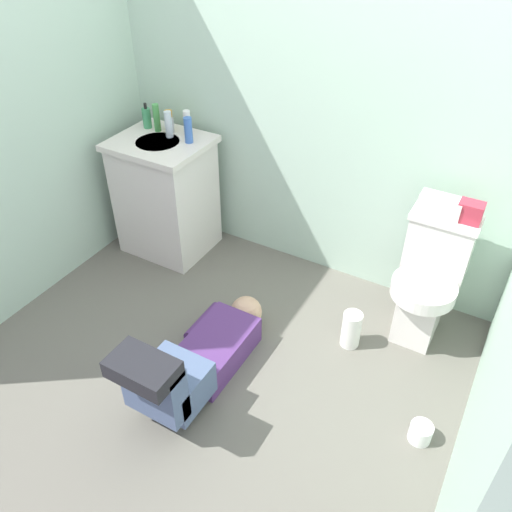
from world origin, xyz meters
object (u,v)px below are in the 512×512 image
at_px(bottle_green, 157,118).
at_px(bottle_blue, 188,130).
at_px(person_plumber, 195,359).
at_px(vanity_cabinet, 166,195).
at_px(bottle_clear, 169,124).
at_px(toilet_paper_roll, 421,432).
at_px(tissue_box, 440,205).
at_px(soap_dispenser, 147,118).
at_px(toiletry_bag, 470,212).
at_px(paper_towel_roll, 351,329).
at_px(toilet, 428,281).
at_px(bottle_amber, 169,120).
at_px(faucet, 172,125).
at_px(bottle_white, 187,123).

distance_m(bottle_green, bottle_blue, 0.28).
bearing_deg(person_plumber, vanity_cabinet, 133.08).
xyz_separation_m(bottle_clear, toilet_paper_roll, (1.99, -0.77, -0.85)).
relative_size(tissue_box, soap_dispenser, 1.33).
relative_size(tissue_box, toiletry_bag, 1.77).
relative_size(bottle_blue, paper_towel_roll, 0.71).
distance_m(soap_dispenser, bottle_green, 0.10).
height_order(person_plumber, tissue_box, tissue_box).
height_order(vanity_cabinet, toiletry_bag, toiletry_bag).
xyz_separation_m(toilet, toilet_paper_roll, (0.23, -0.74, -0.32)).
bearing_deg(toilet_paper_roll, bottle_blue, 157.35).
distance_m(paper_towel_roll, toilet_paper_roll, 0.68).
bearing_deg(bottle_amber, bottle_blue, -21.72).
bearing_deg(person_plumber, bottle_green, 132.89).
relative_size(tissue_box, bottle_amber, 1.65).
bearing_deg(vanity_cabinet, bottle_green, 131.26).
bearing_deg(bottle_green, toilet_paper_roll, -20.86).
xyz_separation_m(vanity_cabinet, bottle_amber, (-0.04, 0.16, 0.47)).
bearing_deg(paper_towel_roll, bottle_amber, 164.15).
distance_m(faucet, toilet_paper_roll, 2.33).
bearing_deg(bottle_clear, tissue_box, 2.01).
relative_size(vanity_cabinet, soap_dispenser, 4.94).
xyz_separation_m(bottle_green, bottle_blue, (0.28, -0.04, -0.01)).
relative_size(bottle_white, bottle_blue, 1.00).
height_order(bottle_amber, bottle_blue, bottle_blue).
bearing_deg(bottle_clear, paper_towel_roll, -13.44).
xyz_separation_m(vanity_cabinet, faucet, (0.00, 0.14, 0.45)).
height_order(tissue_box, toilet_paper_roll, tissue_box).
bearing_deg(bottle_blue, bottle_white, 129.25).
distance_m(bottle_amber, bottle_clear, 0.11).
bearing_deg(bottle_blue, faucet, 159.10).
distance_m(bottle_blue, paper_towel_roll, 1.56).
height_order(toilet, bottle_green, bottle_green).
bearing_deg(person_plumber, toilet_paper_roll, 12.29).
distance_m(person_plumber, toiletry_bag, 1.61).
distance_m(tissue_box, bottle_white, 1.64).
xyz_separation_m(faucet, bottle_blue, (0.18, -0.07, 0.03)).
bearing_deg(person_plumber, faucet, 129.13).
bearing_deg(person_plumber, toiletry_bag, 46.73).
xyz_separation_m(toilet, bottle_green, (-1.89, 0.07, 0.54)).
height_order(bottle_amber, bottle_clear, bottle_clear).
relative_size(faucet, bottle_green, 0.56).
distance_m(toilet, vanity_cabinet, 1.79).
bearing_deg(soap_dispenser, bottle_white, 7.10).
distance_m(person_plumber, bottle_white, 1.52).
height_order(toilet, bottle_clear, bottle_clear).
bearing_deg(vanity_cabinet, bottle_clear, 71.15).
distance_m(vanity_cabinet, faucet, 0.47).
bearing_deg(soap_dispenser, bottle_clear, -11.95).
bearing_deg(bottle_white, bottle_amber, 179.84).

